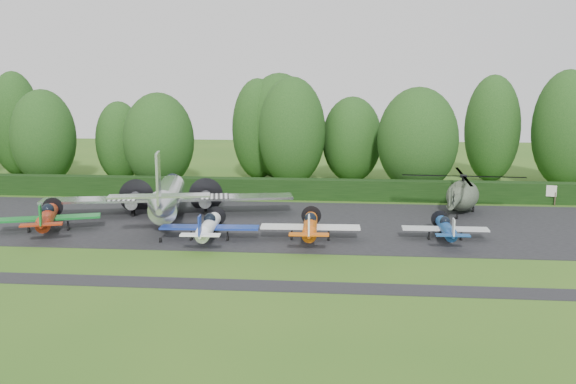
# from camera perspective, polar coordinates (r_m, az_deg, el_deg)

# --- Properties ---
(ground) EXTENTS (160.00, 160.00, 0.00)m
(ground) POSITION_cam_1_polar(r_m,az_deg,el_deg) (44.05, -6.61, -5.66)
(ground) COLOR #2E5B19
(ground) RESTS_ON ground
(apron) EXTENTS (70.00, 18.00, 0.01)m
(apron) POSITION_cam_1_polar(r_m,az_deg,el_deg) (53.56, -4.41, -2.75)
(apron) COLOR black
(apron) RESTS_ON ground
(taxiway_verge) EXTENTS (70.00, 2.00, 0.00)m
(taxiway_verge) POSITION_cam_1_polar(r_m,az_deg,el_deg) (38.46, -8.47, -8.07)
(taxiway_verge) COLOR black
(taxiway_verge) RESTS_ON ground
(hedgerow) EXTENTS (90.00, 1.60, 2.00)m
(hedgerow) POSITION_cam_1_polar(r_m,az_deg,el_deg) (64.19, -2.76, -0.55)
(hedgerow) COLOR black
(hedgerow) RESTS_ON ground
(transport_plane) EXTENTS (21.51, 16.49, 6.89)m
(transport_plane) POSITION_cam_1_polar(r_m,az_deg,el_deg) (55.29, -10.71, -0.45)
(transport_plane) COLOR silver
(transport_plane) RESTS_ON ground
(light_plane_red) EXTENTS (7.86, 8.26, 3.02)m
(light_plane_red) POSITION_cam_1_polar(r_m,az_deg,el_deg) (53.14, -20.60, -2.10)
(light_plane_red) COLOR maroon
(light_plane_red) RESTS_ON ground
(light_plane_white) EXTENTS (7.30, 7.67, 2.80)m
(light_plane_white) POSITION_cam_1_polar(r_m,az_deg,el_deg) (47.41, -7.07, -3.06)
(light_plane_white) COLOR white
(light_plane_white) RESTS_ON ground
(light_plane_orange) EXTENTS (7.35, 7.73, 2.83)m
(light_plane_orange) POSITION_cam_1_polar(r_m,az_deg,el_deg) (47.16, 1.98, -3.05)
(light_plane_orange) COLOR #D3540C
(light_plane_orange) RESTS_ON ground
(light_plane_blue) EXTENTS (6.32, 6.64, 2.43)m
(light_plane_blue) POSITION_cam_1_polar(r_m,az_deg,el_deg) (48.68, 13.87, -3.13)
(light_plane_blue) COLOR navy
(light_plane_blue) RESTS_ON ground
(helicopter) EXTENTS (10.67, 12.49, 3.44)m
(helicopter) POSITION_cam_1_polar(r_m,az_deg,el_deg) (58.82, 15.28, -0.08)
(helicopter) COLOR #373F30
(helicopter) RESTS_ON ground
(sign_board) EXTENTS (3.37, 0.13, 1.90)m
(sign_board) POSITION_cam_1_polar(r_m,az_deg,el_deg) (65.39, 21.30, 0.09)
(sign_board) COLOR #3F3326
(sign_board) RESTS_ON ground
(tree_0) EXTENTS (7.07, 7.07, 10.65)m
(tree_0) POSITION_cam_1_polar(r_m,az_deg,el_deg) (76.77, -20.90, 4.57)
(tree_0) COLOR black
(tree_0) RESTS_ON ground
(tree_1) EXTENTS (7.64, 7.64, 10.35)m
(tree_1) POSITION_cam_1_polar(r_m,az_deg,el_deg) (71.09, -11.42, 4.51)
(tree_1) COLOR black
(tree_1) RESTS_ON ground
(tree_2) EXTENTS (6.47, 6.47, 10.03)m
(tree_2) POSITION_cam_1_polar(r_m,az_deg,el_deg) (84.40, -21.89, 4.75)
(tree_2) COLOR black
(tree_2) RESTS_ON ground
(tree_3) EXTENTS (6.79, 6.79, 9.80)m
(tree_3) POSITION_cam_1_polar(r_m,az_deg,el_deg) (73.77, 5.71, 4.65)
(tree_3) COLOR black
(tree_3) RESTS_ON ground
(tree_4) EXTENTS (6.07, 6.07, 11.83)m
(tree_4) POSITION_cam_1_polar(r_m,az_deg,el_deg) (75.87, -2.69, 5.61)
(tree_4) COLOR black
(tree_4) RESTS_ON ground
(tree_5) EXTENTS (7.22, 7.22, 12.80)m
(tree_5) POSITION_cam_1_polar(r_m,az_deg,el_deg) (75.69, 23.52, 5.13)
(tree_5) COLOR black
(tree_5) RESTS_ON ground
(tree_6) EXTENTS (8.45, 8.45, 10.98)m
(tree_6) POSITION_cam_1_polar(r_m,az_deg,el_deg) (68.69, 11.46, 4.58)
(tree_6) COLOR black
(tree_6) RESTS_ON ground
(tree_7) EXTENTS (7.39, 7.39, 12.03)m
(tree_7) POSITION_cam_1_polar(r_m,az_deg,el_deg) (70.83, 0.35, 5.38)
(tree_7) COLOR black
(tree_7) RESTS_ON ground
(tree_10) EXTENTS (5.45, 5.45, 9.24)m
(tree_10) POSITION_cam_1_polar(r_m,az_deg,el_deg) (76.65, -14.74, 4.36)
(tree_10) COLOR black
(tree_10) RESTS_ON ground
(tree_11) EXTENTS (6.23, 6.23, 12.25)m
(tree_11) POSITION_cam_1_polar(r_m,az_deg,el_deg) (77.05, 17.70, 5.37)
(tree_11) COLOR black
(tree_11) RESTS_ON ground
(tree_12) EXTENTS (8.46, 8.46, 12.45)m
(tree_12) POSITION_cam_1_polar(r_m,az_deg,el_deg) (76.17, -0.77, 5.88)
(tree_12) COLOR black
(tree_12) RESTS_ON ground
(tree_13) EXTENTS (6.09, 6.09, 12.68)m
(tree_13) POSITION_cam_1_polar(r_m,az_deg,el_deg) (85.15, -23.08, 5.60)
(tree_13) COLOR black
(tree_13) RESTS_ON ground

